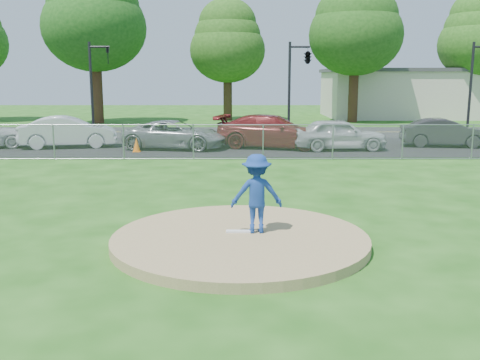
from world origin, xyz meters
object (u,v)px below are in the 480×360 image
object	(u,v)px
traffic_signal_center	(306,59)
parked_car_gray	(175,135)
parked_car_darkred	(272,131)
parked_car_charcoal	(445,133)
tree_left	(94,14)
tree_center	(227,41)
traffic_cone	(137,145)
commercial_building	(417,93)
tree_far_right	(480,34)
tree_right	(356,23)
parked_car_white	(68,132)
traffic_signal_left	(95,80)
pitcher	(257,194)
traffic_signal_right	(475,80)
parked_car_pearl	(339,134)

from	to	relation	value
traffic_signal_center	parked_car_gray	world-z (taller)	traffic_signal_center
parked_car_darkred	parked_car_charcoal	world-z (taller)	parked_car_darkred
tree_left	parked_car_darkred	bearing A→B (deg)	-50.16
tree_center	parked_car_darkred	bearing A→B (deg)	-81.74
tree_left	traffic_cone	world-z (taller)	tree_left
commercial_building	tree_far_right	world-z (taller)	tree_far_right
tree_center	tree_right	world-z (taller)	tree_right
parked_car_white	parked_car_darkred	size ratio (longest dim) A/B	0.84
tree_right	traffic_signal_left	size ratio (longest dim) A/B	2.08
commercial_building	traffic_signal_left	bearing A→B (deg)	-147.13
pitcher	tree_center	bearing A→B (deg)	-89.93
traffic_signal_right	parked_car_gray	bearing A→B (deg)	-159.61
commercial_building	tree_left	xyz separation A→B (m)	(-27.00, -7.00, 6.08)
tree_far_right	traffic_signal_left	distance (m)	31.78
parked_car_white	parked_car_darkred	xyz separation A→B (m)	(10.29, -0.23, 0.04)
parked_car_gray	traffic_cone	bearing A→B (deg)	133.43
commercial_building	traffic_signal_center	world-z (taller)	traffic_signal_center
tree_right	parked_car_gray	world-z (taller)	tree_right
tree_left	parked_car_charcoal	bearing A→B (deg)	-34.24
tree_center	pitcher	size ratio (longest dim) A/B	5.84
tree_left	parked_car_darkred	xyz separation A→B (m)	(12.63, -15.14, -7.41)
traffic_signal_center	parked_car_darkred	size ratio (longest dim) A/B	0.99
pitcher	parked_car_darkred	xyz separation A→B (m)	(1.28, 15.62, -0.21)
commercial_building	traffic_signal_center	size ratio (longest dim) A/B	2.93
tree_left	traffic_signal_left	world-z (taller)	tree_left
traffic_signal_center	traffic_signal_right	bearing A→B (deg)	0.00
parked_car_white	parked_car_pearl	size ratio (longest dim) A/B	1.05
traffic_signal_right	commercial_building	bearing A→B (deg)	83.71
tree_right	parked_car_pearl	size ratio (longest dim) A/B	2.58
commercial_building	tree_right	bearing A→B (deg)	-139.40
tree_far_right	parked_car_white	bearing A→B (deg)	-146.57
tree_far_right	parked_car_charcoal	world-z (taller)	tree_far_right
traffic_signal_center	tree_center	bearing A→B (deg)	112.49
traffic_cone	pitcher	bearing A→B (deg)	-69.59
traffic_signal_right	pitcher	bearing A→B (deg)	-122.54
tree_far_right	parked_car_charcoal	size ratio (longest dim) A/B	2.49
tree_left	parked_car_pearl	size ratio (longest dim) A/B	2.77
traffic_signal_center	parked_car_gray	size ratio (longest dim) A/B	1.11
commercial_building	traffic_signal_left	world-z (taller)	traffic_signal_left
tree_left	tree_far_right	bearing A→B (deg)	7.35
traffic_cone	traffic_signal_left	bearing A→B (deg)	116.81
tree_left	parked_car_charcoal	size ratio (longest dim) A/B	2.90
tree_left	traffic_cone	bearing A→B (deg)	-69.88
tree_right	traffic_signal_center	distance (m)	11.60
tree_center	parked_car_darkred	size ratio (longest dim) A/B	1.73
parked_car_charcoal	parked_car_darkred	bearing A→B (deg)	101.32
tree_center	parked_car_darkred	xyz separation A→B (m)	(2.63, -18.14, -5.63)
tree_far_right	parked_car_gray	xyz separation A→B (m)	(-23.22, -19.49, -6.35)
traffic_signal_left	traffic_signal_center	world-z (taller)	same
tree_right	traffic_signal_left	world-z (taller)	tree_right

